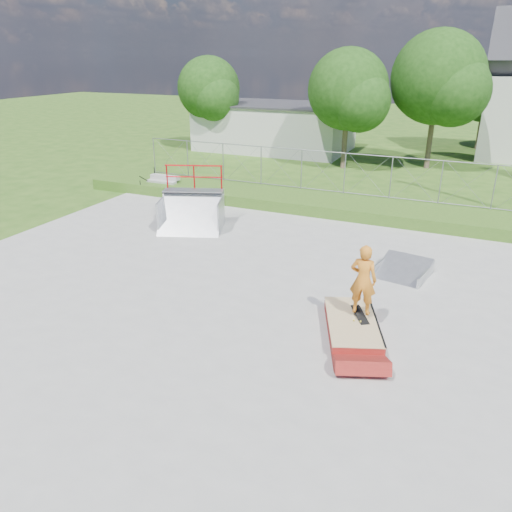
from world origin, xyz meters
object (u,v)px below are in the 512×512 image
at_px(grind_box, 352,327).
at_px(skater, 363,283).
at_px(quarter_pipe, 190,201).
at_px(flat_bank_ramp, 402,269).

relative_size(grind_box, skater, 1.54).
xyz_separation_m(grind_box, skater, (0.12, 0.23, 1.09)).
relative_size(quarter_pipe, skater, 1.33).
relative_size(grind_box, flat_bank_ramp, 1.74).
bearing_deg(quarter_pipe, flat_bank_ramp, -27.73).
bearing_deg(flat_bank_ramp, skater, -86.79).
distance_m(grind_box, skater, 1.12).
bearing_deg(skater, flat_bank_ramp, -97.08).
bearing_deg(grind_box, skater, 41.62).
distance_m(grind_box, quarter_pipe, 9.02).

